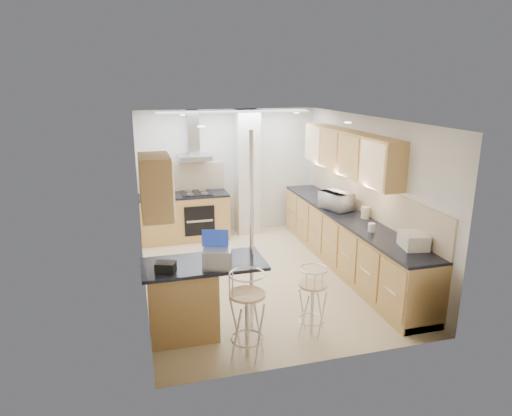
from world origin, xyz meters
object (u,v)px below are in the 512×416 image
object	(u,v)px
laptop	(217,258)
bar_stool_near	(247,316)
microwave	(337,201)
bar_stool_end	(312,302)
bread_bin	(413,240)

from	to	relation	value
laptop	bar_stool_near	distance (m)	0.74
microwave	laptop	bearing A→B (deg)	111.34
bar_stool_end	bread_bin	xyz separation A→B (m)	(1.49, 0.22, 0.57)
microwave	laptop	distance (m)	3.14
microwave	bar_stool_end	xyz separation A→B (m)	(-1.31, -2.18, -0.62)
microwave	bread_bin	distance (m)	1.98
laptop	bar_stool_near	size ratio (longest dim) A/B	0.32
microwave	bar_stool_end	size ratio (longest dim) A/B	0.61
bar_stool_near	bread_bin	bearing A→B (deg)	22.93
laptop	bar_stool_near	bearing A→B (deg)	-46.47
microwave	bar_stool_end	world-z (taller)	microwave
microwave	bar_stool_end	bearing A→B (deg)	131.17
bar_stool_end	laptop	bearing A→B (deg)	96.23
microwave	laptop	size ratio (longest dim) A/B	1.65
laptop	bar_stool_near	xyz separation A→B (m)	(0.24, -0.46, -0.53)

